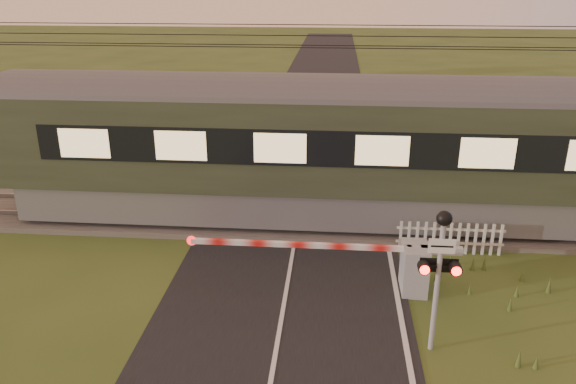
{
  "coord_description": "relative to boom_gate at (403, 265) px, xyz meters",
  "views": [
    {
      "loc": [
        1.1,
        -10.04,
        7.38
      ],
      "look_at": [
        -0.05,
        3.2,
        2.26
      ],
      "focal_mm": 35.0,
      "sensor_mm": 36.0,
      "label": 1
    }
  ],
  "objects": [
    {
      "name": "track_bed",
      "position": [
        -2.89,
        4.02,
        -0.62
      ],
      "size": [
        140.0,
        3.4,
        0.39
      ],
      "color": "#47423D",
      "rests_on": "ground"
    },
    {
      "name": "ground",
      "position": [
        -2.89,
        -2.48,
        -0.69
      ],
      "size": [
        160.0,
        160.0,
        0.0
      ],
      "primitive_type": "plane",
      "color": "#34491C",
      "rests_on": "ground"
    },
    {
      "name": "overhead_wires",
      "position": [
        -2.89,
        4.02,
        5.04
      ],
      "size": [
        120.0,
        0.62,
        0.62
      ],
      "color": "black",
      "rests_on": "ground"
    },
    {
      "name": "picket_fence",
      "position": [
        1.54,
        2.12,
        -0.21
      ],
      "size": [
        3.01,
        0.08,
        0.95
      ],
      "color": "silver",
      "rests_on": "ground"
    },
    {
      "name": "crossing_signal",
      "position": [
        0.36,
        -2.39,
        1.49
      ],
      "size": [
        0.81,
        0.34,
        3.17
      ],
      "color": "gray",
      "rests_on": "ground"
    },
    {
      "name": "road",
      "position": [
        -2.87,
        -2.72,
        -0.68
      ],
      "size": [
        6.0,
        140.0,
        0.03
      ],
      "color": "black",
      "rests_on": "ground"
    },
    {
      "name": "boom_gate",
      "position": [
        0.0,
        0.0,
        0.0
      ],
      "size": [
        6.84,
        0.95,
        1.27
      ],
      "color": "gray",
      "rests_on": "ground"
    }
  ]
}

